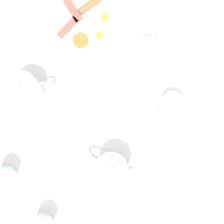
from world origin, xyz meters
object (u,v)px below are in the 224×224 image
Objects in this scene: water_glass_short at (3,176)px; knife_by_plate at (187,18)px; breakfast_plate at (87,23)px; teacup_with_saucer_right at (171,104)px; teapot_far at (111,168)px; teapot_near at (24,89)px; teacup_with_saucer_left at (148,50)px; fork_by_plate at (92,112)px.

water_glass_short reaches higher than knife_by_plate.
teacup_with_saucer_right reaches higher than breakfast_plate.
teapot_far is 1.24× the size of teacup_with_saucer_right.
knife_by_plate is (-0.33, 0.10, -0.02)m from teacup_with_saucer_right.
knife_by_plate is at bearing -166.73° from teapot_near.
breakfast_plate is 1.44× the size of knife_by_plate.
teacup_with_saucer_right is 0.67m from water_glass_short.
teapot_near reaches higher than teacup_with_saucer_left.
breakfast_plate is at bearing -141.87° from teapot_near.
breakfast_plate is at bearing -119.90° from teacup_with_saucer_left.
breakfast_plate is 1.34× the size of teapot_near.
fork_by_plate is at bearing -89.15° from teacup_with_saucer_right.
teacup_with_saucer_right is 0.78× the size of knife_by_plate.
teapot_far is 0.65m from knife_by_plate.
fork_by_plate is at bearing -0.42° from breakfast_plate.
teapot_near is at bearing -44.48° from breakfast_plate.
fork_by_plate is (0.00, -0.30, -0.02)m from teacup_with_saucer_right.
water_glass_short is (0.22, -0.63, 0.02)m from teacup_with_saucer_right.
water_glass_short is at bearing 65.55° from teapot_near.
teapot_far reaches higher than water_glass_short.
teacup_with_saucer_left is 0.31m from fork_by_plate.
teapot_far is at bearing 126.05° from teapot_near.
teacup_with_saucer_right is (0.34, 0.29, 0.02)m from breakfast_plate.
teapot_near is at bearing -99.85° from teacup_with_saucer_right.
breakfast_plate is 1.86× the size of teacup_with_saucer_left.
teacup_with_saucer_left is at bearing -54.03° from knife_by_plate.
water_glass_short is 0.92m from knife_by_plate.
teacup_with_saucer_left and teacup_with_saucer_right have the same top height.
teapot_near reaches higher than teacup_with_saucer_right.
teapot_far is 1.24× the size of teacup_with_saucer_left.
knife_by_plate is (-0.24, 0.64, -0.05)m from teapot_near.
water_glass_short is (0.56, -0.34, 0.04)m from breakfast_plate.
teacup_with_saucer_left is 0.21m from knife_by_plate.
fork_by_plate is 0.81× the size of knife_by_plate.
fork_by_plate and knife_by_plate have the same top height.
fork_by_plate is at bearing -46.63° from teacup_with_saucer_left.
teacup_with_saucer_left is (-0.12, 0.47, -0.02)m from teapot_near.
teacup_with_saucer_left is at bearing -173.28° from teapot_near.
teacup_with_saucer_right is at bearing 72.60° from teapot_far.
breakfast_plate is at bearing 125.98° from teapot_far.
breakfast_plate is at bearing 148.77° from water_glass_short.
teacup_with_saucer_right is at bearing 17.91° from teacup_with_saucer_left.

